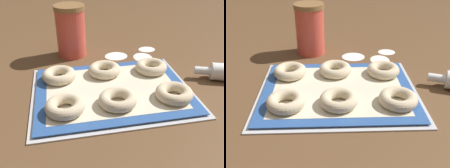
# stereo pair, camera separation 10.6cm
# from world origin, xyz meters

# --- Properties ---
(ground_plane) EXTENTS (2.80, 2.80, 0.00)m
(ground_plane) POSITION_xyz_m (0.00, 0.00, 0.00)
(ground_plane) COLOR brown
(baking_tray) EXTENTS (0.45, 0.35, 0.01)m
(baking_tray) POSITION_xyz_m (-0.02, 0.00, 0.00)
(baking_tray) COLOR silver
(baking_tray) RESTS_ON ground_plane
(baking_mat) EXTENTS (0.43, 0.33, 0.00)m
(baking_mat) POSITION_xyz_m (-0.02, 0.00, 0.01)
(baking_mat) COLOR #2D569E
(baking_mat) RESTS_ON baking_tray
(bagel_front_left) EXTENTS (0.10, 0.10, 0.03)m
(bagel_front_left) POSITION_xyz_m (-0.15, -0.08, 0.03)
(bagel_front_left) COLOR beige
(bagel_front_left) RESTS_ON baking_mat
(bagel_front_center) EXTENTS (0.10, 0.10, 0.03)m
(bagel_front_center) POSITION_xyz_m (-0.02, -0.08, 0.03)
(bagel_front_center) COLOR beige
(bagel_front_center) RESTS_ON baking_mat
(bagel_front_right) EXTENTS (0.10, 0.10, 0.03)m
(bagel_front_right) POSITION_xyz_m (0.13, -0.08, 0.03)
(bagel_front_right) COLOR beige
(bagel_front_right) RESTS_ON baking_mat
(bagel_back_left) EXTENTS (0.10, 0.10, 0.03)m
(bagel_back_left) POSITION_xyz_m (-0.16, 0.08, 0.03)
(bagel_back_left) COLOR beige
(bagel_back_left) RESTS_ON baking_mat
(bagel_back_center) EXTENTS (0.10, 0.10, 0.03)m
(bagel_back_center) POSITION_xyz_m (-0.02, 0.09, 0.03)
(bagel_back_center) COLOR beige
(bagel_back_center) RESTS_ON baking_mat
(bagel_back_right) EXTENTS (0.10, 0.10, 0.03)m
(bagel_back_right) POSITION_xyz_m (0.12, 0.08, 0.03)
(bagel_back_right) COLOR beige
(bagel_back_right) RESTS_ON baking_mat
(flour_canister) EXTENTS (0.11, 0.11, 0.18)m
(flour_canister) POSITION_xyz_m (-0.11, 0.29, 0.09)
(flour_canister) COLOR #DB4C3D
(flour_canister) RESTS_ON ground_plane
(flour_patch_near) EXTENTS (0.07, 0.06, 0.00)m
(flour_patch_near) POSITION_xyz_m (0.18, 0.28, 0.00)
(flour_patch_near) COLOR white
(flour_patch_near) RESTS_ON ground_plane
(flour_patch_far) EXTENTS (0.08, 0.07, 0.00)m
(flour_patch_far) POSITION_xyz_m (0.05, 0.24, 0.00)
(flour_patch_far) COLOR white
(flour_patch_far) RESTS_ON ground_plane
(flour_patch_side) EXTENTS (0.07, 0.08, 0.00)m
(flour_patch_side) POSITION_xyz_m (0.14, 0.21, 0.00)
(flour_patch_side) COLOR white
(flour_patch_side) RESTS_ON ground_plane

